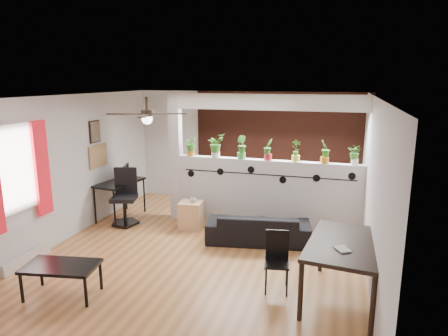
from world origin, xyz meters
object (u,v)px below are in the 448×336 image
(folding_chair, at_px, (277,255))
(potted_plant_3, at_px, (268,149))
(dining_table, at_px, (345,248))
(potted_plant_4, at_px, (296,150))
(sofa, at_px, (258,228))
(coffee_table, at_px, (61,268))
(ceiling_fan, at_px, (147,115))
(potted_plant_0, at_px, (191,145))
(computer_desk, at_px, (120,185))
(potted_plant_6, at_px, (355,154))
(cube_shelf, at_px, (191,215))
(potted_plant_1, at_px, (216,145))
(potted_plant_5, at_px, (325,151))
(cup, at_px, (193,200))
(office_chair, at_px, (125,200))
(potted_plant_2, at_px, (241,146))

(folding_chair, bearing_deg, potted_plant_3, 103.72)
(folding_chair, bearing_deg, dining_table, -2.78)
(potted_plant_4, distance_m, sofa, 1.63)
(sofa, relative_size, coffee_table, 1.68)
(ceiling_fan, relative_size, sofa, 0.68)
(potted_plant_0, xyz_separation_m, potted_plant_3, (1.58, 0.00, 0.00))
(ceiling_fan, xyz_separation_m, potted_plant_4, (2.13, 1.80, -0.74))
(potted_plant_0, distance_m, computer_desk, 1.74)
(potted_plant_0, distance_m, potted_plant_6, 3.16)
(sofa, bearing_deg, cube_shelf, -20.94)
(potted_plant_1, xyz_separation_m, potted_plant_5, (2.11, 0.00, -0.02))
(potted_plant_0, height_order, sofa, potted_plant_0)
(cup, distance_m, coffee_table, 2.97)
(potted_plant_1, relative_size, cube_shelf, 0.87)
(potted_plant_1, xyz_separation_m, dining_table, (2.50, -2.37, -0.87))
(potted_plant_0, bearing_deg, potted_plant_1, -0.00)
(potted_plant_1, distance_m, potted_plant_6, 2.63)
(potted_plant_4, xyz_separation_m, computer_desk, (-3.58, -0.34, -0.86))
(dining_table, bearing_deg, potted_plant_6, 86.86)
(coffee_table, bearing_deg, office_chair, 102.40)
(cup, height_order, computer_desk, computer_desk)
(potted_plant_3, bearing_deg, ceiling_fan, -131.63)
(potted_plant_3, bearing_deg, cube_shelf, -160.66)
(ceiling_fan, xyz_separation_m, potted_plant_0, (0.02, 1.80, -0.75))
(potted_plant_3, distance_m, computer_desk, 3.19)
(cup, relative_size, office_chair, 0.11)
(potted_plant_0, height_order, cup, potted_plant_0)
(potted_plant_6, relative_size, coffee_table, 0.36)
(potted_plant_2, xyz_separation_m, sofa, (0.52, -0.78, -1.33))
(potted_plant_3, relative_size, cube_shelf, 0.78)
(potted_plant_5, distance_m, cup, 2.66)
(ceiling_fan, height_order, potted_plant_4, ceiling_fan)
(potted_plant_3, relative_size, dining_table, 0.27)
(ceiling_fan, relative_size, potted_plant_6, 3.19)
(potted_plant_6, relative_size, sofa, 0.21)
(cup, relative_size, dining_table, 0.08)
(potted_plant_3, bearing_deg, sofa, -90.67)
(potted_plant_4, height_order, office_chair, potted_plant_4)
(office_chair, distance_m, coffee_table, 2.76)
(potted_plant_1, height_order, cup, potted_plant_1)
(ceiling_fan, bearing_deg, coffee_table, -110.07)
(potted_plant_2, bearing_deg, potted_plant_6, 0.00)
(cup, distance_m, office_chair, 1.41)
(potted_plant_3, relative_size, cup, 3.47)
(potted_plant_5, height_order, folding_chair, potted_plant_5)
(coffee_table, bearing_deg, potted_plant_0, 80.08)
(potted_plant_5, distance_m, coffee_table, 4.79)
(potted_plant_3, xyz_separation_m, coffee_table, (-2.17, -3.35, -1.17))
(potted_plant_0, height_order, potted_plant_1, potted_plant_1)
(cube_shelf, relative_size, dining_table, 0.34)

